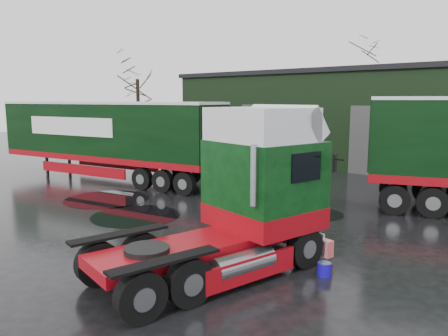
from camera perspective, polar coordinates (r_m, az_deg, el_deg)
The scene contains 11 objects.
ground at distance 15.78m, azimuth -5.22°, elevation -7.15°, with size 100.00×100.00×0.00m, color black.
warehouse at distance 31.95m, azimuth 23.90°, elevation 6.04°, with size 32.40×12.40×6.30m.
hero_tractor at distance 10.63m, azimuth -2.32°, elevation -3.36°, with size 2.88×6.78×4.21m, color black, non-canonical shape.
trailer_left at distance 24.46m, azimuth -14.94°, elevation 3.44°, with size 2.82×13.79×4.28m, color silver, non-canonical shape.
wash_bucket at distance 11.48m, azimuth 12.98°, elevation -12.77°, with size 0.36×0.36×0.33m, color #1508B0.
tree_left at distance 35.84m, azimuth -11.16°, elevation 8.62°, with size 4.40×4.40×8.50m, color black, non-canonical shape.
tree_back_a at distance 44.02m, azimuth 17.53°, elevation 9.07°, with size 4.40×4.40×9.50m, color black, non-canonical shape.
puddle_0 at distance 16.97m, azimuth -11.48°, elevation -6.13°, with size 3.36×3.36×0.01m, color black.
puddle_1 at distance 17.26m, azimuth 11.75°, elevation -5.88°, with size 2.19×2.19×0.01m, color black.
puddle_2 at distance 20.02m, azimuth -15.06°, elevation -3.94°, with size 3.70×3.70×0.01m, color black.
puddle_3 at distance 12.22m, azimuth 3.06°, elevation -11.99°, with size 1.84×1.84×0.01m, color black.
Camera 1 is at (10.73, -10.71, 4.38)m, focal length 35.00 mm.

